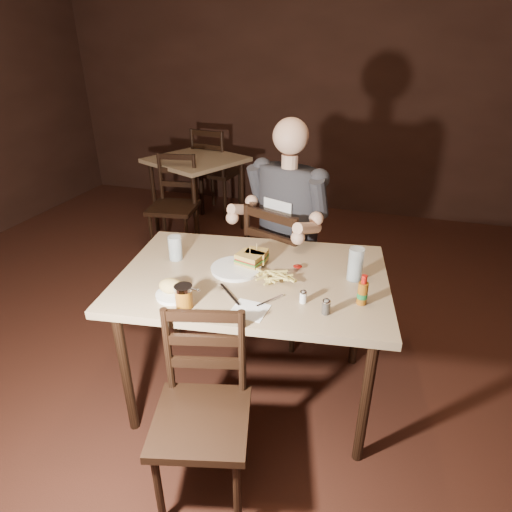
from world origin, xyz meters
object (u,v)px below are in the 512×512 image
(bg_chair_near, at_px, (173,207))
(chair_far, at_px, (287,270))
(main_table, at_px, (253,287))
(syrup_dispenser, at_px, (184,296))
(bg_chair_far, at_px, (218,171))
(glass_left, at_px, (175,248))
(side_plate, at_px, (174,295))
(hot_sauce, at_px, (363,290))
(dinner_plate, at_px, (236,269))
(chair_near, at_px, (201,421))
(bg_table, at_px, (196,167))
(diner, at_px, (285,201))
(glass_right, at_px, (355,264))

(bg_chair_near, bearing_deg, chair_far, -43.20)
(main_table, distance_m, syrup_dispenser, 0.43)
(bg_chair_far, xyz_separation_m, glass_left, (0.82, -2.59, 0.35))
(side_plate, bearing_deg, hot_sauce, 13.30)
(main_table, relative_size, glass_left, 10.94)
(hot_sauce, height_order, syrup_dispenser, hot_sauce)
(side_plate, bearing_deg, dinner_plate, 59.38)
(chair_near, bearing_deg, chair_far, 73.26)
(bg_chair_far, height_order, glass_left, bg_chair_far)
(chair_far, bearing_deg, chair_near, 108.55)
(bg_table, xyz_separation_m, glass_left, (0.82, -2.04, 0.15))
(syrup_dispenser, height_order, side_plate, syrup_dispenser)
(bg_chair_far, relative_size, dinner_plate, 3.95)
(chair_far, distance_m, diner, 0.49)
(diner, bearing_deg, hot_sauce, -32.27)
(diner, bearing_deg, bg_chair_far, 142.68)
(bg_table, height_order, chair_far, chair_far)
(main_table, xyz_separation_m, syrup_dispenser, (-0.20, -0.36, 0.12))
(diner, xyz_separation_m, syrup_dispenser, (-0.21, -0.95, -0.14))
(chair_far, distance_m, syrup_dispenser, 1.09)
(chair_near, height_order, hot_sauce, hot_sauce)
(main_table, xyz_separation_m, bg_table, (-1.26, 2.09, -0.02))
(diner, bearing_deg, chair_near, -70.72)
(bg_table, height_order, side_plate, side_plate)
(chair_far, bearing_deg, hot_sauce, 145.10)
(glass_left, bearing_deg, bg_chair_near, 118.62)
(glass_left, distance_m, glass_right, 0.93)
(glass_left, bearing_deg, glass_right, 3.93)
(glass_right, bearing_deg, main_table, -167.79)
(dinner_plate, bearing_deg, bg_chair_near, 127.41)
(main_table, height_order, bg_chair_far, bg_chair_far)
(bg_table, height_order, glass_right, glass_right)
(bg_chair_near, bearing_deg, side_plate, -70.33)
(bg_table, height_order, syrup_dispenser, syrup_dispenser)
(diner, distance_m, side_plate, 0.96)
(glass_right, bearing_deg, bg_chair_near, 140.59)
(main_table, height_order, side_plate, side_plate)
(bg_chair_far, xyz_separation_m, side_plate, (0.98, -2.94, 0.29))
(dinner_plate, bearing_deg, bg_chair_far, 113.93)
(bg_chair_near, distance_m, glass_right, 2.29)
(main_table, xyz_separation_m, diner, (0.01, 0.59, 0.26))
(main_table, distance_m, hot_sauce, 0.57)
(hot_sauce, bearing_deg, chair_near, -136.58)
(syrup_dispenser, bearing_deg, bg_chair_near, 111.36)
(bg_chair_far, relative_size, syrup_dispenser, 9.35)
(bg_table, distance_m, hot_sauce, 2.84)
(hot_sauce, bearing_deg, bg_table, 129.31)
(chair_far, xyz_separation_m, bg_chair_near, (-1.29, 0.90, -0.02))
(chair_far, xyz_separation_m, dinner_plate, (-0.12, -0.62, 0.31))
(bg_chair_far, relative_size, glass_right, 5.93)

